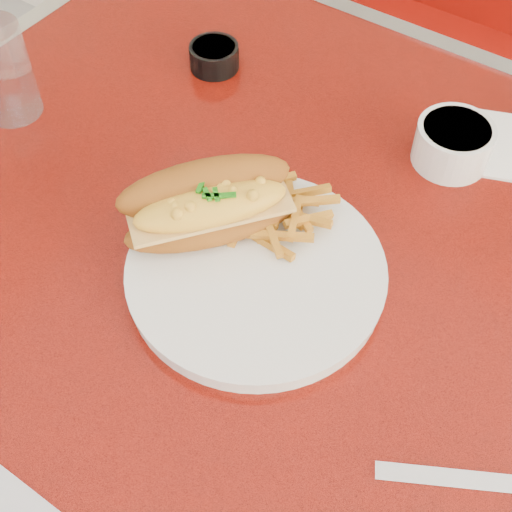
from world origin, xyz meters
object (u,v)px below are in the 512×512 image
Objects in this scene: diner_table at (336,329)px; mac_hoagie at (209,204)px; water_tumbler at (2,71)px; fork at (289,241)px; booth_bench_far at (510,149)px; gravy_ramekin at (453,143)px; sauce_cup_left at (214,56)px; dinner_plate at (256,273)px.

mac_hoagie is (-0.14, -0.07, 0.22)m from diner_table.
water_tumbler is at bearing -174.78° from diner_table.
fork is at bearing -143.52° from diner_table.
booth_bench_far is 12.49× the size of gravy_ramekin.
gravy_ramekin is at bearing -45.48° from fork.
water_tumbler is at bearing -154.95° from gravy_ramekin.
sauce_cup_left is at bearing 74.27° from mac_hoagie.
fork is 1.55× the size of sauce_cup_left.
fork is at bearing -109.64° from gravy_ramekin.
booth_bench_far is 3.68× the size of dinner_plate.
booth_bench_far is 0.80m from gravy_ramekin.
water_tumbler is at bearing 173.48° from dinner_plate.
sauce_cup_left reaches higher than fork.
mac_hoagie is (-0.14, -0.88, 0.54)m from booth_bench_far.
mac_hoagie reaches higher than sauce_cup_left.
water_tumbler is at bearing -126.07° from sauce_cup_left.
sauce_cup_left reaches higher than diner_table.
sauce_cup_left is 0.72× the size of water_tumbler.
diner_table is at bearing -29.20° from sauce_cup_left.
fork reaches higher than diner_table.
water_tumbler is at bearing 64.61° from fork.
booth_bench_far is at bearing 86.02° from dinner_plate.
gravy_ramekin reaches higher than sauce_cup_left.
gravy_ramekin is at bearing 2.65° from sauce_cup_left.
fork is at bearing -39.63° from sauce_cup_left.
booth_bench_far is at bearing -29.45° from fork.
water_tumbler is (-0.42, -0.00, 0.04)m from fork.
mac_hoagie is 1.66× the size of water_tumbler.
booth_bench_far is 1.03m from dinner_plate.
gravy_ramekin is at bearing 6.25° from mac_hoagie.
sauce_cup_left is (-0.25, 0.26, 0.01)m from dinner_plate.
gravy_ramekin reaches higher than fork.
booth_bench_far is 8.70× the size of fork.
sauce_cup_left is (-0.18, 0.24, -0.04)m from mac_hoagie.
diner_table is 6.00× the size of mac_hoagie.
booth_bench_far is at bearing 92.63° from gravy_ramekin.
dinner_plate is (-0.06, -0.90, 0.49)m from booth_bench_far.
water_tumbler reaches higher than diner_table.
booth_bench_far reaches higher than diner_table.
dinner_plate reaches higher than diner_table.
booth_bench_far reaches higher than dinner_plate.
dinner_plate is (-0.06, -0.09, 0.17)m from diner_table.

